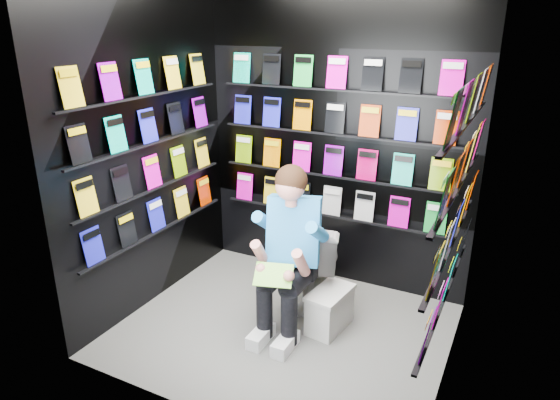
% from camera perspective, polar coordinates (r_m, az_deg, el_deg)
% --- Properties ---
extents(floor, '(2.40, 2.40, 0.00)m').
position_cam_1_polar(floor, '(3.99, 0.31, -14.60)').
color(floor, '#5F5F5C').
rests_on(floor, ground).
extents(wall_back, '(2.40, 0.04, 2.60)m').
position_cam_1_polar(wall_back, '(4.32, 6.36, 6.90)').
color(wall_back, black).
rests_on(wall_back, floor).
extents(wall_front, '(2.40, 0.04, 2.60)m').
position_cam_1_polar(wall_front, '(2.62, -9.53, -1.93)').
color(wall_front, black).
rests_on(wall_front, floor).
extents(wall_left, '(0.04, 2.00, 2.60)m').
position_cam_1_polar(wall_left, '(4.09, -14.92, 5.63)').
color(wall_left, black).
rests_on(wall_left, floor).
extents(wall_right, '(0.04, 2.00, 2.60)m').
position_cam_1_polar(wall_right, '(3.11, 20.54, 0.55)').
color(wall_right, black).
rests_on(wall_right, floor).
extents(comics_back, '(2.10, 0.06, 1.37)m').
position_cam_1_polar(comics_back, '(4.29, 6.22, 6.89)').
color(comics_back, '#BC2D00').
rests_on(comics_back, wall_back).
extents(comics_left, '(0.06, 1.70, 1.37)m').
position_cam_1_polar(comics_left, '(4.07, -14.61, 5.66)').
color(comics_left, '#BC2D00').
rests_on(comics_left, wall_left).
extents(comics_right, '(0.06, 1.70, 1.37)m').
position_cam_1_polar(comics_right, '(3.11, 20.00, 0.72)').
color(comics_right, '#BC2D00').
rests_on(comics_right, wall_right).
extents(toilet, '(0.62, 0.84, 0.73)m').
position_cam_1_polar(toilet, '(4.21, 3.92, -6.87)').
color(toilet, silver).
rests_on(toilet, floor).
extents(longbox, '(0.27, 0.42, 0.30)m').
position_cam_1_polar(longbox, '(3.95, 5.68, -12.52)').
color(longbox, white).
rests_on(longbox, floor).
extents(longbox_lid, '(0.29, 0.44, 0.03)m').
position_cam_1_polar(longbox_lid, '(3.87, 5.76, -10.48)').
color(longbox_lid, white).
rests_on(longbox_lid, longbox).
extents(reader, '(0.73, 0.89, 1.42)m').
position_cam_1_polar(reader, '(3.73, 1.75, -3.64)').
color(reader, '#2C82CD').
rests_on(reader, toilet).
extents(held_comic, '(0.31, 0.23, 0.11)m').
position_cam_1_polar(held_comic, '(3.53, -0.75, -8.57)').
color(held_comic, '#1D9C4F').
rests_on(held_comic, reader).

